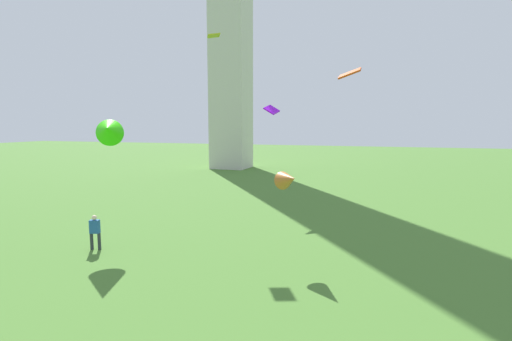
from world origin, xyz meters
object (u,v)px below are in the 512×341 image
kite_flying_0 (272,110)px  kite_flying_2 (288,180)px  person_3 (95,230)px  kite_flying_6 (109,130)px  kite_flying_5 (350,73)px  kite_flying_3 (214,36)px

kite_flying_0 → kite_flying_2: (3.99, -11.37, -3.71)m
person_3 → kite_flying_6: bearing=80.1°
kite_flying_0 → kite_flying_2: bearing=25.7°
kite_flying_5 → kite_flying_6: bearing=83.9°
kite_flying_5 → kite_flying_6: 12.93m
person_3 → kite_flying_3: kite_flying_3 is taller
kite_flying_2 → kite_flying_6: 10.18m
person_3 → kite_flying_6: size_ratio=0.66×
kite_flying_5 → kite_flying_2: bearing=65.5°
person_3 → kite_flying_6: (-0.15, 1.58, 5.08)m
kite_flying_3 → kite_flying_5: (9.34, -7.58, -3.77)m
kite_flying_0 → kite_flying_3: bearing=-21.3°
kite_flying_5 → kite_flying_3: bearing=49.6°
kite_flying_2 → kite_flying_3: size_ratio=1.18×
person_3 → kite_flying_0: kite_flying_0 is taller
kite_flying_0 → kite_flying_6: (-5.94, -11.48, -1.47)m
kite_flying_0 → kite_flying_5: size_ratio=1.07×
kite_flying_2 → kite_flying_3: bearing=95.1°
person_3 → kite_flying_6: 5.33m
kite_flying_2 → kite_flying_5: (2.74, -1.18, 4.60)m
kite_flying_0 → kite_flying_3: kite_flying_3 is taller
kite_flying_2 → kite_flying_6: kite_flying_6 is taller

